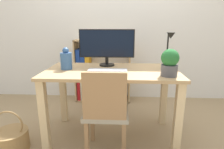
{
  "coord_description": "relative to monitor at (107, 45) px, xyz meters",
  "views": [
    {
      "loc": [
        0.1,
        -1.86,
        1.2
      ],
      "look_at": [
        0.0,
        0.1,
        0.68
      ],
      "focal_mm": 30.0,
      "sensor_mm": 36.0,
      "label": 1
    }
  ],
  "objects": [
    {
      "name": "ground_plane",
      "position": [
        0.06,
        -0.21,
        -0.99
      ],
      "size": [
        10.0,
        10.0,
        0.0
      ],
      "primitive_type": "plane",
      "color": "#997F5B"
    },
    {
      "name": "monitor",
      "position": [
        0.0,
        0.0,
        0.0
      ],
      "size": [
        0.61,
        0.17,
        0.4
      ],
      "color": "black",
      "rests_on": "desk"
    },
    {
      "name": "bookshelf",
      "position": [
        -0.31,
        0.81,
        -0.56
      ],
      "size": [
        0.86,
        0.28,
        0.98
      ],
      "color": "tan",
      "rests_on": "ground_plane"
    },
    {
      "name": "desk",
      "position": [
        0.06,
        -0.21,
        -0.37
      ],
      "size": [
        1.35,
        0.71,
        0.75
      ],
      "color": "tan",
      "rests_on": "ground_plane"
    },
    {
      "name": "basket",
      "position": [
        -0.9,
        -0.52,
        -0.88
      ],
      "size": [
        0.32,
        0.32,
        0.42
      ],
      "color": "#997547",
      "rests_on": "ground_plane"
    },
    {
      "name": "desk_lamp",
      "position": [
        0.64,
        -0.18,
        -0.0
      ],
      "size": [
        0.1,
        0.19,
        0.38
      ],
      "color": "black",
      "rests_on": "desk"
    },
    {
      "name": "potted_plant",
      "position": [
        0.59,
        -0.42,
        -0.11
      ],
      "size": [
        0.16,
        0.16,
        0.24
      ],
      "color": "#4C4C51",
      "rests_on": "desk"
    },
    {
      "name": "wall_back",
      "position": [
        0.06,
        0.99,
        0.31
      ],
      "size": [
        8.0,
        0.05,
        2.6
      ],
      "color": "silver",
      "rests_on": "ground_plane"
    },
    {
      "name": "chair",
      "position": [
        0.03,
        -0.55,
        -0.52
      ],
      "size": [
        0.4,
        0.4,
        0.84
      ],
      "rotation": [
        0.0,
        0.0,
        -0.16
      ],
      "color": "#9E937F",
      "rests_on": "ground_plane"
    },
    {
      "name": "keyboard",
      "position": [
        0.03,
        -0.27,
        -0.22
      ],
      "size": [
        0.39,
        0.13,
        0.02
      ],
      "color": "#B2B2B7",
      "rests_on": "desk"
    },
    {
      "name": "vase",
      "position": [
        -0.4,
        -0.2,
        -0.14
      ],
      "size": [
        0.12,
        0.12,
        0.23
      ],
      "color": "#33598C",
      "rests_on": "desk"
    }
  ]
}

